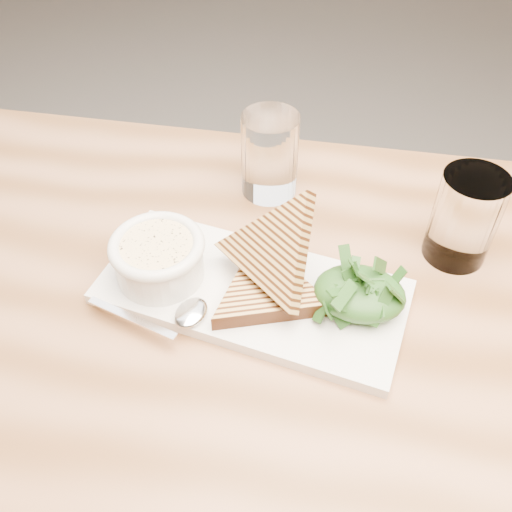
% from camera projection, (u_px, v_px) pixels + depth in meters
% --- Properties ---
extents(floor, '(6.00, 6.00, 0.00)m').
position_uv_depth(floor, '(316.00, 458.00, 1.33)').
color(floor, slate).
rests_on(floor, ground).
extents(table_top, '(1.30, 0.91, 0.04)m').
position_uv_depth(table_top, '(273.00, 366.00, 0.65)').
color(table_top, '#9A6743').
rests_on(table_top, ground).
extents(table_leg_bl, '(0.06, 0.06, 0.71)m').
position_uv_depth(table_leg_bl, '(47.00, 271.00, 1.26)').
color(table_leg_bl, '#9A6743').
rests_on(table_leg_bl, ground).
extents(platter, '(0.38, 0.21, 0.02)m').
position_uv_depth(platter, '(252.00, 292.00, 0.69)').
color(platter, white).
rests_on(platter, table_top).
extents(soup_bowl, '(0.11, 0.11, 0.04)m').
position_uv_depth(soup_bowl, '(159.00, 262.00, 0.68)').
color(soup_bowl, white).
rests_on(soup_bowl, platter).
extents(soup, '(0.09, 0.09, 0.01)m').
position_uv_depth(soup, '(157.00, 247.00, 0.66)').
color(soup, '#EFD08F').
rests_on(soup, soup_bowl).
extents(bowl_rim, '(0.11, 0.11, 0.01)m').
position_uv_depth(bowl_rim, '(156.00, 245.00, 0.66)').
color(bowl_rim, white).
rests_on(bowl_rim, soup_bowl).
extents(sandwich_flat, '(0.21, 0.21, 0.02)m').
position_uv_depth(sandwich_flat, '(267.00, 291.00, 0.66)').
color(sandwich_flat, tan).
rests_on(sandwich_flat, platter).
extents(sandwich_lean, '(0.23, 0.24, 0.18)m').
position_uv_depth(sandwich_lean, '(273.00, 250.00, 0.65)').
color(sandwich_lean, tan).
rests_on(sandwich_lean, sandwich_flat).
extents(salad_base, '(0.11, 0.08, 0.04)m').
position_uv_depth(salad_base, '(360.00, 293.00, 0.65)').
color(salad_base, '#144313').
rests_on(salad_base, platter).
extents(arugula_pile, '(0.11, 0.10, 0.05)m').
position_uv_depth(arugula_pile, '(360.00, 289.00, 0.64)').
color(arugula_pile, '#325821').
rests_on(arugula_pile, platter).
extents(spoon_bowl, '(0.05, 0.05, 0.01)m').
position_uv_depth(spoon_bowl, '(191.00, 313.00, 0.65)').
color(spoon_bowl, silver).
rests_on(spoon_bowl, platter).
extents(spoon_handle, '(0.12, 0.04, 0.00)m').
position_uv_depth(spoon_handle, '(132.00, 318.00, 0.64)').
color(spoon_handle, silver).
rests_on(spoon_handle, platter).
extents(glass_near, '(0.08, 0.08, 0.12)m').
position_uv_depth(glass_near, '(270.00, 155.00, 0.79)').
color(glass_near, white).
rests_on(glass_near, table_top).
extents(glass_far, '(0.08, 0.08, 0.12)m').
position_uv_depth(glass_far, '(465.00, 218.00, 0.70)').
color(glass_far, white).
rests_on(glass_far, table_top).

